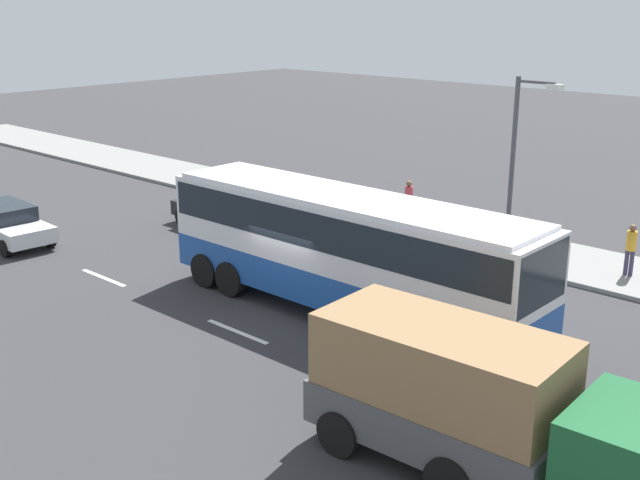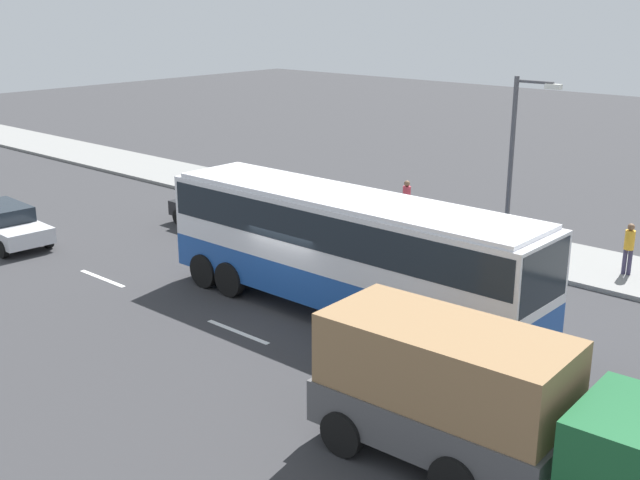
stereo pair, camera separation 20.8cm
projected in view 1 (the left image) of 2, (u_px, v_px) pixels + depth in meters
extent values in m
plane|color=#333335|center=(301.00, 307.00, 23.51)|extent=(120.00, 120.00, 0.00)
cube|color=gray|center=(465.00, 239.00, 29.97)|extent=(80.00, 4.00, 0.15)
cube|color=white|center=(12.00, 241.00, 29.95)|extent=(2.40, 0.16, 0.01)
cube|color=white|center=(104.00, 278.00, 25.97)|extent=(2.40, 0.16, 0.01)
cube|color=white|center=(237.00, 331.00, 21.77)|extent=(2.40, 0.16, 0.01)
cube|color=white|center=(421.00, 406.00, 17.79)|extent=(2.40, 0.16, 0.01)
cube|color=#1E4C9E|center=(346.00, 280.00, 22.65)|extent=(12.10, 2.62, 1.03)
cube|color=silver|center=(347.00, 232.00, 22.22)|extent=(12.10, 2.62, 1.87)
cube|color=black|center=(347.00, 223.00, 22.14)|extent=(11.86, 2.65, 1.03)
cube|color=black|center=(542.00, 277.00, 18.34)|extent=(0.13, 2.38, 1.50)
cube|color=silver|center=(347.00, 198.00, 21.93)|extent=(11.61, 2.46, 0.12)
cylinder|color=black|center=(504.00, 325.00, 20.81)|extent=(1.10, 0.30, 1.10)
cylinder|color=black|center=(452.00, 355.00, 19.06)|extent=(1.10, 0.30, 1.10)
cylinder|color=black|center=(287.00, 260.00, 26.02)|extent=(1.10, 0.30, 1.10)
cylinder|color=black|center=(230.00, 279.00, 24.26)|extent=(1.10, 0.30, 1.10)
cylinder|color=black|center=(262.00, 252.00, 26.79)|extent=(1.10, 0.30, 1.10)
cylinder|color=black|center=(205.00, 270.00, 25.04)|extent=(1.10, 0.30, 1.10)
cube|color=#19592D|center=(634.00, 465.00, 13.04)|extent=(2.16, 2.41, 1.86)
cube|color=#4C4C4F|center=(438.00, 418.00, 15.46)|extent=(5.13, 2.54, 0.90)
cube|color=olive|center=(441.00, 363.00, 15.11)|extent=(4.92, 2.44, 1.48)
cylinder|color=black|center=(506.00, 431.00, 15.84)|extent=(0.97, 0.32, 0.96)
cylinder|color=black|center=(401.00, 392.00, 17.40)|extent=(0.97, 0.32, 0.96)
cylinder|color=black|center=(339.00, 433.00, 15.76)|extent=(0.97, 0.32, 0.96)
cube|color=black|center=(223.00, 212.00, 31.57)|extent=(4.44, 1.98, 0.59)
cube|color=#1E2833|center=(218.00, 197.00, 31.56)|extent=(2.46, 1.79, 0.60)
cylinder|color=black|center=(266.00, 222.00, 31.27)|extent=(0.64, 0.21, 0.64)
cylinder|color=black|center=(231.00, 232.00, 30.01)|extent=(0.64, 0.21, 0.64)
cylinder|color=black|center=(216.00, 209.00, 33.30)|extent=(0.64, 0.21, 0.64)
cylinder|color=black|center=(181.00, 217.00, 32.04)|extent=(0.64, 0.21, 0.64)
cube|color=silver|center=(8.00, 227.00, 29.57)|extent=(4.62, 2.05, 0.57)
cube|color=black|center=(3.00, 211.00, 29.61)|extent=(2.58, 1.78, 0.55)
cylinder|color=black|center=(50.00, 239.00, 29.13)|extent=(0.65, 0.24, 0.64)
cylinder|color=black|center=(5.00, 248.00, 27.99)|extent=(0.65, 0.24, 0.64)
cylinder|color=black|center=(12.00, 222.00, 31.33)|extent=(0.65, 0.24, 0.64)
cylinder|color=#38334C|center=(408.00, 214.00, 31.47)|extent=(0.14, 0.14, 0.88)
cylinder|color=#38334C|center=(408.00, 213.00, 31.63)|extent=(0.14, 0.14, 0.88)
cylinder|color=#B2333F|center=(409.00, 195.00, 31.32)|extent=(0.32, 0.32, 0.66)
sphere|color=brown|center=(409.00, 184.00, 31.19)|extent=(0.24, 0.24, 0.24)
cylinder|color=#38334C|center=(631.00, 263.00, 25.62)|extent=(0.14, 0.14, 0.86)
cylinder|color=#38334C|center=(626.00, 262.00, 25.70)|extent=(0.14, 0.14, 0.86)
cylinder|color=gold|center=(632.00, 241.00, 25.44)|extent=(0.32, 0.32, 0.64)
sphere|color=brown|center=(633.00, 228.00, 25.31)|extent=(0.23, 0.23, 0.23)
cylinder|color=#47474C|center=(512.00, 173.00, 26.07)|extent=(0.16, 0.16, 6.31)
cylinder|color=#47474C|center=(537.00, 82.00, 24.78)|extent=(1.27, 0.10, 0.10)
cube|color=silver|center=(555.00, 87.00, 24.41)|extent=(0.50, 0.24, 0.16)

